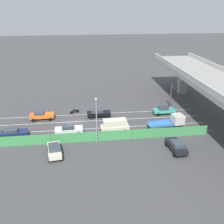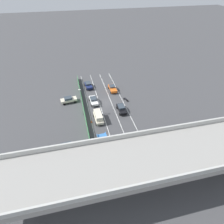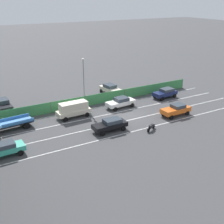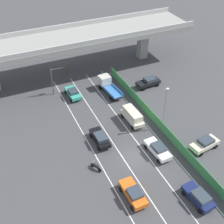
% 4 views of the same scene
% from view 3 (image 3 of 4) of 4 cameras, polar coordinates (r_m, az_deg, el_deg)
% --- Properties ---
extents(ground_plane, '(300.00, 300.00, 0.00)m').
position_cam_3_polar(ground_plane, '(42.56, 3.25, -0.56)').
color(ground_plane, '#424244').
extents(lane_line_left_edge, '(0.14, 42.32, 0.01)m').
position_cam_3_polar(lane_line_left_edge, '(37.17, 3.29, -4.02)').
color(lane_line_left_edge, silver).
rests_on(lane_line_left_edge, ground).
extents(lane_line_mid_left, '(0.14, 42.32, 0.01)m').
position_cam_3_polar(lane_line_mid_left, '(39.73, 0.70, -2.21)').
color(lane_line_mid_left, silver).
rests_on(lane_line_mid_left, ground).
extents(lane_line_mid_right, '(0.14, 42.32, 0.01)m').
position_cam_3_polar(lane_line_mid_right, '(42.40, -1.56, -0.61)').
color(lane_line_mid_right, silver).
rests_on(lane_line_mid_right, ground).
extents(lane_line_right_edge, '(0.14, 42.32, 0.01)m').
position_cam_3_polar(lane_line_right_edge, '(45.15, -3.55, 0.79)').
color(lane_line_right_edge, silver).
rests_on(lane_line_right_edge, ground).
extents(green_fence, '(0.10, 38.42, 1.69)m').
position_cam_3_polar(green_fence, '(46.00, -4.31, 2.29)').
color(green_fence, '#3D8E4C').
rests_on(green_fence, ground).
extents(car_sedan_navy, '(2.32, 4.36, 1.57)m').
position_cam_3_polar(car_sedan_navy, '(50.20, 10.36, 3.74)').
color(car_sedan_navy, navy).
rests_on(car_sedan_navy, ground).
extents(car_van_cream, '(2.14, 4.92, 2.21)m').
position_cam_3_polar(car_van_cream, '(41.65, -7.50, 0.63)').
color(car_van_cream, beige).
rests_on(car_van_cream, ground).
extents(car_taxi_orange, '(2.08, 4.49, 1.61)m').
position_cam_3_polar(car_taxi_orange, '(43.04, 12.38, 0.50)').
color(car_taxi_orange, orange).
rests_on(car_taxi_orange, ground).
extents(car_taxi_teal, '(2.10, 4.37, 1.52)m').
position_cam_3_polar(car_taxi_teal, '(33.68, -20.24, -6.73)').
color(car_taxi_teal, teal).
rests_on(car_taxi_teal, ground).
extents(car_sedan_black, '(1.96, 4.48, 1.56)m').
position_cam_3_polar(car_sedan_black, '(37.27, -0.31, -2.41)').
color(car_sedan_black, black).
rests_on(car_sedan_black, ground).
extents(car_hatchback_white, '(2.26, 4.73, 1.59)m').
position_cam_3_polar(car_hatchback_white, '(45.05, 1.74, 1.97)').
color(car_hatchback_white, silver).
rests_on(car_hatchback_white, ground).
extents(motorcycle, '(0.98, 1.81, 0.93)m').
position_cam_3_polar(motorcycle, '(37.83, 7.64, -2.94)').
color(motorcycle, black).
rests_on(motorcycle, ground).
extents(parked_sedan_cream, '(4.60, 2.52, 1.68)m').
position_cam_3_polar(parked_sedan_cream, '(51.41, -0.37, 4.58)').
color(parked_sedan_cream, beige).
rests_on(parked_sedan_cream, ground).
extents(parked_sedan_dark, '(4.65, 2.26, 1.70)m').
position_cam_3_polar(parked_sedan_dark, '(46.86, -20.48, 1.41)').
color(parked_sedan_dark, black).
rests_on(parked_sedan_dark, ground).
extents(street_lamp, '(0.60, 0.36, 7.46)m').
position_cam_3_polar(street_lamp, '(45.02, -5.55, 6.69)').
color(street_lamp, gray).
rests_on(street_lamp, ground).
extents(traffic_cone, '(0.47, 0.47, 0.61)m').
position_cam_3_polar(traffic_cone, '(43.45, -8.87, 0.09)').
color(traffic_cone, orange).
rests_on(traffic_cone, ground).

